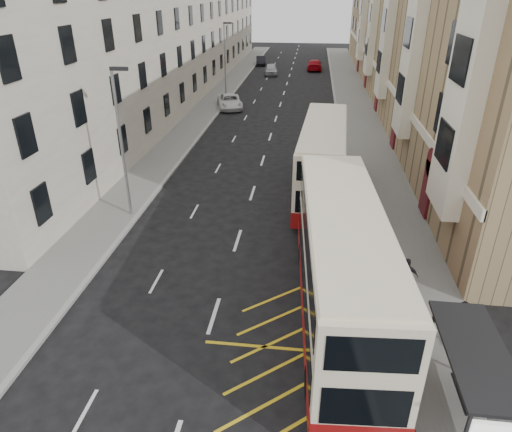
# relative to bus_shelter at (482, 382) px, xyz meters

# --- Properties ---
(ground) EXTENTS (200.00, 200.00, 0.00)m
(ground) POSITION_rel_bus_shelter_xyz_m (-8.34, 0.39, -2.14)
(ground) COLOR black
(ground) RESTS_ON ground
(pavement_right) EXTENTS (4.00, 120.00, 0.15)m
(pavement_right) POSITION_rel_bus_shelter_xyz_m (-0.34, 30.39, -2.06)
(pavement_right) COLOR slate
(pavement_right) RESTS_ON ground
(pavement_left) EXTENTS (3.00, 120.00, 0.15)m
(pavement_left) POSITION_rel_bus_shelter_xyz_m (-15.84, 30.39, -2.06)
(pavement_left) COLOR slate
(pavement_left) RESTS_ON ground
(kerb_right) EXTENTS (0.25, 120.00, 0.15)m
(kerb_right) POSITION_rel_bus_shelter_xyz_m (-2.34, 30.39, -2.06)
(kerb_right) COLOR gray
(kerb_right) RESTS_ON ground
(kerb_left) EXTENTS (0.25, 120.00, 0.15)m
(kerb_left) POSITION_rel_bus_shelter_xyz_m (-14.34, 30.39, -2.06)
(kerb_left) COLOR gray
(kerb_left) RESTS_ON ground
(road_markings) EXTENTS (10.00, 110.00, 0.01)m
(road_markings) POSITION_rel_bus_shelter_xyz_m (-8.34, 45.39, -2.13)
(road_markings) COLOR silver
(road_markings) RESTS_ON ground
(terrace_right) EXTENTS (10.75, 79.00, 15.25)m
(terrace_right) POSITION_rel_bus_shelter_xyz_m (6.54, 45.77, 5.38)
(terrace_right) COLOR #A1885D
(terrace_right) RESTS_ON ground
(terrace_left) EXTENTS (9.18, 79.00, 13.25)m
(terrace_left) POSITION_rel_bus_shelter_xyz_m (-21.77, 45.89, 4.38)
(terrace_left) COLOR beige
(terrace_left) RESTS_ON ground
(bus_shelter) EXTENTS (1.65, 4.25, 2.70)m
(bus_shelter) POSITION_rel_bus_shelter_xyz_m (0.00, 0.00, 0.00)
(bus_shelter) COLOR black
(bus_shelter) RESTS_ON pavement_right
(guard_railing) EXTENTS (0.06, 6.56, 1.01)m
(guard_railing) POSITION_rel_bus_shelter_xyz_m (-2.09, 6.14, -1.28)
(guard_railing) COLOR red
(guard_railing) RESTS_ON pavement_right
(street_lamp_near) EXTENTS (0.93, 0.18, 8.00)m
(street_lamp_near) POSITION_rel_bus_shelter_xyz_m (-14.69, 12.39, 2.50)
(street_lamp_near) COLOR gray
(street_lamp_near) RESTS_ON pavement_left
(street_lamp_far) EXTENTS (0.93, 0.18, 8.00)m
(street_lamp_far) POSITION_rel_bus_shelter_xyz_m (-14.69, 42.39, 2.50)
(street_lamp_far) COLOR gray
(street_lamp_far) RESTS_ON pavement_left
(double_decker_front) EXTENTS (3.46, 12.04, 4.74)m
(double_decker_front) POSITION_rel_bus_shelter_xyz_m (-3.55, 4.76, 0.28)
(double_decker_front) COLOR #F5E5C4
(double_decker_front) RESTS_ON ground
(double_decker_rear) EXTENTS (3.18, 11.21, 4.42)m
(double_decker_rear) POSITION_rel_bus_shelter_xyz_m (-4.12, 16.81, 0.11)
(double_decker_rear) COLOR #F5E5C4
(double_decker_rear) RESTS_ON ground
(pedestrian_near) EXTENTS (0.68, 0.53, 1.64)m
(pedestrian_near) POSITION_rel_bus_shelter_xyz_m (-1.80, 0.80, -1.17)
(pedestrian_near) COLOR black
(pedestrian_near) RESTS_ON pavement_right
(pedestrian_mid) EXTENTS (0.92, 0.73, 1.86)m
(pedestrian_mid) POSITION_rel_bus_shelter_xyz_m (0.67, 3.65, -1.06)
(pedestrian_mid) COLOR black
(pedestrian_mid) RESTS_ON pavement_right
(pedestrian_far) EXTENTS (0.97, 0.42, 1.64)m
(pedestrian_far) POSITION_rel_bus_shelter_xyz_m (-0.70, 6.66, -1.17)
(pedestrian_far) COLOR black
(pedestrian_far) RESTS_ON pavement_right
(white_van) EXTENTS (3.66, 5.57, 1.42)m
(white_van) POSITION_rel_bus_shelter_xyz_m (-13.54, 38.01, -1.43)
(white_van) COLOR white
(white_van) RESTS_ON ground
(car_silver) EXTENTS (2.24, 4.62, 1.52)m
(car_silver) POSITION_rel_bus_shelter_xyz_m (-11.06, 58.63, -1.38)
(car_silver) COLOR #A3A5AB
(car_silver) RESTS_ON ground
(car_dark) EXTENTS (1.95, 4.35, 1.39)m
(car_dark) POSITION_rel_bus_shelter_xyz_m (-13.54, 67.60, -1.44)
(car_dark) COLOR black
(car_dark) RESTS_ON ground
(car_red) EXTENTS (2.18, 5.35, 1.55)m
(car_red) POSITION_rel_bus_shelter_xyz_m (-4.83, 63.53, -1.36)
(car_red) COLOR #AF010C
(car_red) RESTS_ON ground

